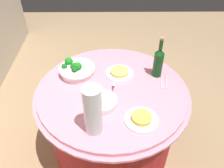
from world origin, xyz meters
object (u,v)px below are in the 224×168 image
Objects in this scene: decorative_fruit_vase at (93,112)px; food_plate_fried_egg at (141,119)px; broccoli_bowl at (76,70)px; plate_stack at (102,102)px; serving_tongs at (164,82)px; label_placard_front at (114,86)px; food_plate_noodles at (119,73)px; wine_bottle at (158,62)px.

food_plate_fried_egg is at bearing -76.91° from decorative_fruit_vase.
decorative_fruit_vase is at bearing 103.09° from food_plate_fried_egg.
broccoli_bowl reaches higher than plate_stack.
serving_tongs is at bearing -49.08° from decorative_fruit_vase.
plate_stack is at bearing 61.44° from food_plate_fried_egg.
serving_tongs is 3.05× the size of label_placard_front.
decorative_fruit_vase is 6.18× the size of label_placard_front.
food_plate_fried_egg is at bearing 150.57° from serving_tongs.
plate_stack is at bearing -11.52° from decorative_fruit_vase.
plate_stack is 0.95× the size of food_plate_noodles.
food_plate_fried_egg is (-0.14, -0.26, -0.01)m from plate_stack.
decorative_fruit_vase is at bearing -163.41° from broccoli_bowl.
label_placard_front reaches higher than food_plate_noodles.
decorative_fruit_vase is at bearing 138.93° from wine_bottle.
food_plate_noodles is (0.01, 0.29, -0.11)m from wine_bottle.
serving_tongs is at bearing -99.61° from broccoli_bowl.
food_plate_noodles is at bearing -17.57° from decorative_fruit_vase.
wine_bottle is 0.71m from decorative_fruit_vase.
serving_tongs is (0.23, -0.47, -0.02)m from plate_stack.
food_plate_fried_egg is (-0.37, 0.21, 0.01)m from serving_tongs.
broccoli_bowl is 1.27× the size of food_plate_noodles.
broccoli_bowl is 5.09× the size of label_placard_front.
serving_tongs is 0.76× the size of food_plate_noodles.
plate_stack is 0.52m from serving_tongs.
serving_tongs is at bearing -107.92° from food_plate_noodles.
decorative_fruit_vase is 1.55× the size of food_plate_fried_egg.
food_plate_fried_egg is at bearing 160.24° from wine_bottle.
food_plate_noodles is (0.34, -0.13, -0.01)m from plate_stack.
label_placard_front is at bearing 101.17° from serving_tongs.
broccoli_bowl is at bearing 16.59° from decorative_fruit_vase.
food_plate_fried_egg is 0.34m from label_placard_front.
serving_tongs is 0.76× the size of food_plate_fried_egg.
plate_stack is 0.29m from food_plate_fried_egg.
decorative_fruit_vase reaches higher than food_plate_noodles.
food_plate_noodles is at bearing 14.64° from food_plate_fried_egg.
plate_stack reaches higher than serving_tongs.
food_plate_noodles is (-0.01, -0.34, -0.03)m from broccoli_bowl.
wine_bottle is 6.11× the size of label_placard_front.
decorative_fruit_vase is (-0.54, 0.47, 0.03)m from wine_bottle.
food_plate_fried_egg is at bearing -150.01° from label_placard_front.
serving_tongs is at bearing -78.83° from label_placard_front.
label_placard_front is (-0.18, 0.05, 0.02)m from food_plate_noodles.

